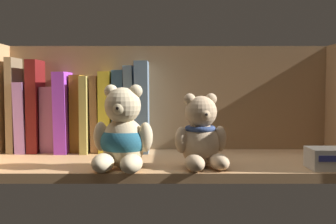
# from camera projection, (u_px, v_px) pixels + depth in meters

# --- Properties ---
(shelf_board) EXTENTS (0.83, 0.31, 0.02)m
(shelf_board) POSITION_uv_depth(u_px,v_px,m) (169.00, 164.00, 0.97)
(shelf_board) COLOR tan
(shelf_board) RESTS_ON ground
(shelf_back_panel) EXTENTS (0.86, 0.01, 0.29)m
(shelf_back_panel) POSITION_uv_depth(u_px,v_px,m) (169.00, 102.00, 1.13)
(shelf_back_panel) COLOR olive
(shelf_back_panel) RESTS_ON ground
(book_0) EXTENTS (0.02, 0.12, 0.24)m
(book_0) POSITION_uv_depth(u_px,v_px,m) (18.00, 105.00, 1.10)
(book_0) COLOR #7B684B
(book_0) RESTS_ON shelf_board
(book_1) EXTENTS (0.03, 0.13, 0.18)m
(book_1) POSITION_uv_depth(u_px,v_px,m) (28.00, 117.00, 1.10)
(book_1) COLOR #9B6CB1
(book_1) RESTS_ON shelf_board
(book_2) EXTENTS (0.03, 0.12, 0.23)m
(book_2) POSITION_uv_depth(u_px,v_px,m) (39.00, 106.00, 1.10)
(book_2) COLOR maroon
(book_2) RESTS_ON shelf_board
(book_3) EXTENTS (0.04, 0.10, 0.17)m
(book_3) POSITION_uv_depth(u_px,v_px,m) (53.00, 119.00, 1.10)
(book_3) COLOR #9B5778
(book_3) RESTS_ON shelf_board
(book_4) EXTENTS (0.03, 0.15, 0.20)m
(book_4) POSITION_uv_depth(u_px,v_px,m) (67.00, 112.00, 1.10)
(book_4) COLOR purple
(book_4) RESTS_ON shelf_board
(book_5) EXTENTS (0.03, 0.09, 0.20)m
(book_5) POSITION_uv_depth(u_px,v_px,m) (79.00, 113.00, 1.10)
(book_5) COLOR #8A5D18
(book_5) RESTS_ON shelf_board
(book_6) EXTENTS (0.02, 0.14, 0.19)m
(book_6) POSITION_uv_depth(u_px,v_px,m) (89.00, 114.00, 1.10)
(book_6) COLOR tan
(book_6) RESTS_ON shelf_board
(book_7) EXTENTS (0.02, 0.10, 0.19)m
(book_7) POSITION_uv_depth(u_px,v_px,m) (97.00, 114.00, 1.10)
(book_7) COLOR #916145
(book_7) RESTS_ON shelf_board
(book_8) EXTENTS (0.03, 0.12, 0.20)m
(book_8) POSITION_uv_depth(u_px,v_px,m) (108.00, 112.00, 1.10)
(book_8) COLOR gold
(book_8) RESTS_ON shelf_board
(book_9) EXTENTS (0.03, 0.11, 0.21)m
(book_9) POSITION_uv_depth(u_px,v_px,m) (120.00, 111.00, 1.10)
(book_9) COLOR #3D668B
(book_9) RESTS_ON shelf_board
(book_10) EXTENTS (0.03, 0.12, 0.22)m
(book_10) POSITION_uv_depth(u_px,v_px,m) (131.00, 109.00, 1.10)
(book_10) COLOR #7CA2C4
(book_10) RESTS_ON shelf_board
(book_11) EXTENTS (0.04, 0.13, 0.23)m
(book_11) POSITION_uv_depth(u_px,v_px,m) (143.00, 107.00, 1.10)
(book_11) COLOR slate
(book_11) RESTS_ON shelf_board
(teddy_bear_larger) EXTENTS (0.13, 0.14, 0.17)m
(teddy_bear_larger) POSITION_uv_depth(u_px,v_px,m) (123.00, 136.00, 0.86)
(teddy_bear_larger) COLOR beige
(teddy_bear_larger) RESTS_ON shelf_board
(teddy_bear_smaller) EXTENTS (0.12, 0.12, 0.15)m
(teddy_bear_smaller) POSITION_uv_depth(u_px,v_px,m) (202.00, 136.00, 0.87)
(teddy_bear_smaller) COLOR tan
(teddy_bear_smaller) RESTS_ON shelf_board
(small_product_box) EXTENTS (0.10, 0.07, 0.04)m
(small_product_box) POSITION_uv_depth(u_px,v_px,m) (334.00, 158.00, 0.86)
(small_product_box) COLOR silver
(small_product_box) RESTS_ON shelf_board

